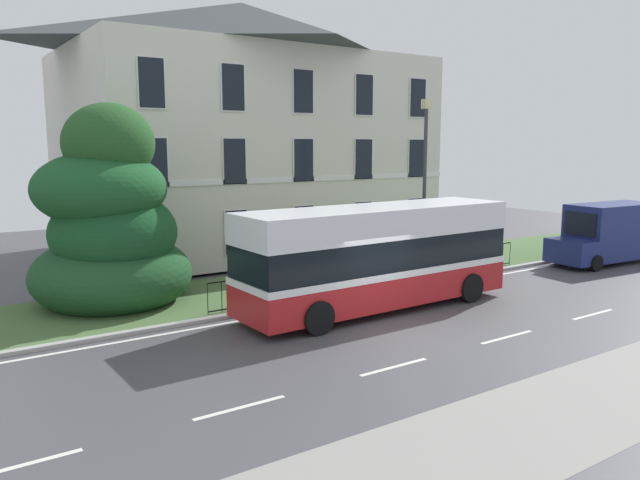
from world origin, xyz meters
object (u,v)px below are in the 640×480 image
at_px(georgian_townhouse, 243,127).
at_px(white_panel_van, 609,233).
at_px(single_decker_bus, 377,256).
at_px(evergreen_tree, 110,230).
at_px(street_lamp_post, 425,175).

height_order(georgian_townhouse, white_panel_van, georgian_townhouse).
bearing_deg(georgian_townhouse, single_decker_bus, -98.67).
relative_size(georgian_townhouse, single_decker_bus, 1.74).
height_order(evergreen_tree, single_decker_bus, evergreen_tree).
xyz_separation_m(georgian_townhouse, street_lamp_post, (2.81, -9.89, -2.04)).
xyz_separation_m(single_decker_bus, white_panel_van, (13.20, 0.23, -0.38)).
distance_m(white_panel_van, street_lamp_post, 9.25).
relative_size(evergreen_tree, white_panel_van, 1.21).
bearing_deg(evergreen_tree, georgian_townhouse, 41.89).
bearing_deg(white_panel_van, street_lamp_post, -13.74).
height_order(single_decker_bus, street_lamp_post, street_lamp_post).
relative_size(georgian_townhouse, evergreen_tree, 2.44).
height_order(georgian_townhouse, single_decker_bus, georgian_townhouse).
xyz_separation_m(evergreen_tree, white_panel_van, (20.05, -4.72, -1.14)).
relative_size(white_panel_van, street_lamp_post, 0.83).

